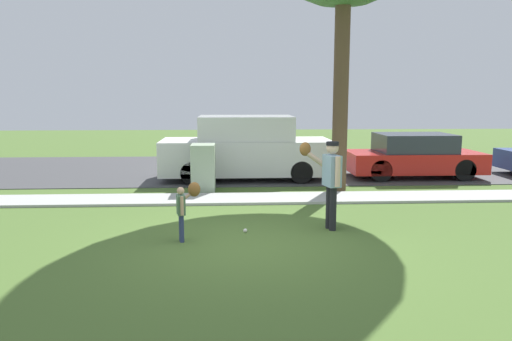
% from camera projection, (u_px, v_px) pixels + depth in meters
% --- Properties ---
extents(ground_plane, '(48.00, 48.00, 0.00)m').
position_uv_depth(ground_plane, '(242.00, 201.00, 11.79)').
color(ground_plane, '#4C6B2D').
extents(sidewalk_strip, '(36.00, 1.20, 0.06)m').
position_uv_depth(sidewalk_strip, '(242.00, 198.00, 11.89)').
color(sidewalk_strip, '#B2B2AD').
rests_on(sidewalk_strip, ground).
extents(road_surface, '(36.00, 6.80, 0.02)m').
position_uv_depth(road_surface, '(239.00, 169.00, 16.82)').
color(road_surface, '#424244').
rests_on(road_surface, ground).
extents(person_adult, '(0.76, 0.58, 1.66)m').
position_uv_depth(person_adult, '(329.00, 175.00, 9.14)').
color(person_adult, black).
rests_on(person_adult, ground).
extents(person_child, '(0.43, 0.46, 1.01)m').
position_uv_depth(person_child, '(185.00, 204.00, 8.48)').
color(person_child, navy).
rests_on(person_child, ground).
extents(baseball, '(0.07, 0.07, 0.07)m').
position_uv_depth(baseball, '(245.00, 231.00, 9.07)').
color(baseball, white).
rests_on(baseball, ground).
extents(utility_cabinet, '(0.61, 0.77, 1.24)m').
position_uv_depth(utility_cabinet, '(203.00, 168.00, 12.85)').
color(utility_cabinet, '#9EB293').
rests_on(utility_cabinet, ground).
extents(parked_van_white, '(5.00, 1.95, 1.88)m').
position_uv_depth(parked_van_white, '(246.00, 149.00, 14.63)').
color(parked_van_white, silver).
rests_on(parked_van_white, road_surface).
extents(parked_hatchback_red, '(4.00, 1.75, 1.33)m').
position_uv_depth(parked_hatchback_red, '(413.00, 156.00, 14.98)').
color(parked_hatchback_red, red).
rests_on(parked_hatchback_red, road_surface).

